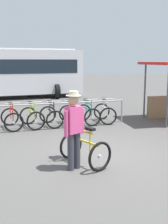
# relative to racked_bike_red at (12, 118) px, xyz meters

# --- Properties ---
(ground_plane) EXTENTS (80.00, 80.00, 0.00)m
(ground_plane) POSITION_rel_racked_bike_red_xyz_m (2.23, -3.27, -0.37)
(ground_plane) COLOR #514F4C
(bike_rack_rail) EXTENTS (4.60, 0.43, 0.88)m
(bike_rack_rail) POSITION_rel_racked_bike_red_xyz_m (1.86, -0.03, 0.33)
(bike_rack_rail) COLOR #99999E
(bike_rack_rail) RESTS_ON ground
(racked_bike_red) EXTENTS (0.82, 1.18, 0.97)m
(racked_bike_red) POSITION_rel_racked_bike_red_xyz_m (0.00, 0.00, 0.00)
(racked_bike_red) COLOR black
(racked_bike_red) RESTS_ON ground
(racked_bike_lime) EXTENTS (0.88, 1.20, 0.97)m
(racked_bike_lime) POSITION_rel_racked_bike_red_xyz_m (0.70, 0.06, -0.00)
(racked_bike_lime) COLOR black
(racked_bike_lime) RESTS_ON ground
(racked_bike_black) EXTENTS (0.82, 1.20, 0.98)m
(racked_bike_black) POSITION_rel_racked_bike_red_xyz_m (1.40, 0.11, 0.00)
(racked_bike_black) COLOR black
(racked_bike_black) RESTS_ON ground
(racked_bike_orange) EXTENTS (0.68, 1.11, 0.97)m
(racked_bike_orange) POSITION_rel_racked_bike_red_xyz_m (2.09, 0.17, -0.00)
(racked_bike_orange) COLOR black
(racked_bike_orange) RESTS_ON ground
(racked_bike_teal) EXTENTS (0.77, 1.15, 0.97)m
(racked_bike_teal) POSITION_rel_racked_bike_red_xyz_m (2.79, 0.22, 0.00)
(racked_bike_teal) COLOR black
(racked_bike_teal) RESTS_ON ground
(racked_bike_white) EXTENTS (0.72, 1.14, 0.97)m
(racked_bike_white) POSITION_rel_racked_bike_red_xyz_m (3.49, 0.28, 0.00)
(racked_bike_white) COLOR black
(racked_bike_white) RESTS_ON ground
(featured_bicycle) EXTENTS (1.08, 1.26, 1.09)m
(featured_bicycle) POSITION_rel_racked_bike_red_xyz_m (1.64, -3.78, 0.12)
(featured_bicycle) COLOR black
(featured_bicycle) RESTS_ON ground
(person_with_featured_bike) EXTENTS (0.48, 0.34, 1.72)m
(person_with_featured_bike) POSITION_rel_racked_bike_red_xyz_m (1.41, -4.09, 0.58)
(person_with_featured_bike) COLOR #383842
(person_with_featured_bike) RESTS_ON ground
(bus_distant) EXTENTS (10.22, 4.14, 3.08)m
(bus_distant) POSITION_rel_racked_bike_red_xyz_m (-0.79, 8.27, 1.37)
(bus_distant) COLOR silver
(bus_distant) RESTS_ON ground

